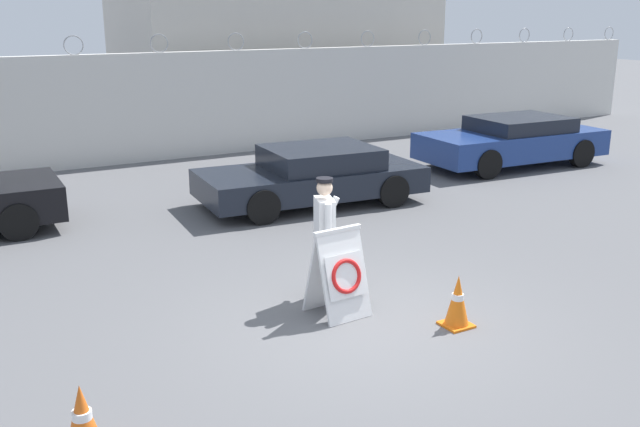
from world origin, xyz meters
name	(u,v)px	position (x,y,z in m)	size (l,w,h in m)	color
ground_plane	(365,325)	(0.00, 0.00, 0.00)	(90.00, 90.00, 0.00)	#5B5B5E
perimeter_wall	(122,109)	(0.00, 11.15, 1.37)	(36.00, 0.30, 3.17)	silver
building_block	(275,24)	(6.27, 15.29, 3.31)	(9.95, 5.38, 6.62)	beige
barricade_sign	(339,273)	(-0.11, 0.43, 0.57)	(0.69, 0.69, 1.14)	white
security_guard	(325,233)	(0.00, 1.00, 0.91)	(0.51, 0.59, 1.65)	#514C42
traffic_cone_near	(458,301)	(0.96, -0.57, 0.33)	(0.35, 0.35, 0.66)	orange
traffic_cone_mid	(82,421)	(-3.57, -1.04, 0.33)	(0.40, 0.40, 0.67)	orange
parked_car_rear_sedan	(313,175)	(2.22, 5.34, 0.58)	(4.53, 2.26, 1.13)	black
parked_car_far_side	(513,141)	(8.29, 6.10, 0.63)	(4.78, 2.19, 1.21)	black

